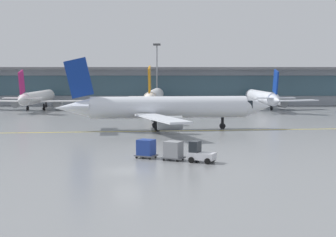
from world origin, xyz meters
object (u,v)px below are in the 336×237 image
object	(u,v)px
gate_airplane_2	(154,97)
taxiing_regional_jet	(166,108)
gate_airplane_3	(262,97)
cargo_dolly_trailing	(146,148)
gate_airplane_1	(37,98)
apron_light_mast_1	(157,72)
cargo_dolly_lead	(173,150)
baggage_tug	(200,153)

from	to	relation	value
gate_airplane_2	taxiing_regional_jet	xyz separation A→B (m)	(3.32, -38.53, 0.35)
gate_airplane_3	cargo_dolly_trailing	size ratio (longest dim) A/B	10.77
gate_airplane_1	apron_light_mast_1	distance (m)	29.64
taxiing_regional_jet	gate_airplane_2	bearing A→B (deg)	88.05
cargo_dolly_trailing	apron_light_mast_1	world-z (taller)	apron_light_mast_1
gate_airplane_2	taxiing_regional_jet	size ratio (longest dim) A/B	0.89
cargo_dolly_trailing	cargo_dolly_lead	bearing A→B (deg)	0.00
cargo_dolly_trailing	gate_airplane_2	bearing A→B (deg)	115.89
cargo_dolly_lead	cargo_dolly_trailing	xyz separation A→B (m)	(-2.84, 1.29, 0.00)
gate_airplane_2	apron_light_mast_1	bearing A→B (deg)	1.06
baggage_tug	taxiing_regional_jet	bearing A→B (deg)	122.03
cargo_dolly_lead	cargo_dolly_trailing	size ratio (longest dim) A/B	1.00
gate_airplane_1	apron_light_mast_1	bearing A→B (deg)	-63.94
gate_airplane_1	apron_light_mast_1	xyz separation A→B (m)	(26.54, 11.94, 5.65)
gate_airplane_2	cargo_dolly_lead	distance (m)	66.19
cargo_dolly_trailing	taxiing_regional_jet	bearing A→B (deg)	110.80
gate_airplane_3	cargo_dolly_trailing	distance (m)	69.49
cargo_dolly_lead	gate_airplane_2	bearing A→B (deg)	118.33
gate_airplane_2	taxiing_regional_jet	bearing A→B (deg)	-172.81
taxiing_regional_jet	cargo_dolly_trailing	size ratio (longest dim) A/B	12.90
gate_airplane_1	cargo_dolly_trailing	distance (m)	70.46
gate_airplane_3	apron_light_mast_1	size ratio (longest dim) A/B	1.81
cargo_dolly_lead	apron_light_mast_1	distance (m)	78.35
gate_airplane_2	baggage_tug	world-z (taller)	gate_airplane_2
taxiing_regional_jet	apron_light_mast_1	xyz separation A→B (m)	(-3.07, 50.41, 5.06)
gate_airplane_1	baggage_tug	distance (m)	75.04
gate_airplane_3	cargo_dolly_lead	xyz separation A→B (m)	(-19.78, -66.98, -1.70)
apron_light_mast_1	taxiing_regional_jet	bearing A→B (deg)	-86.52
gate_airplane_1	cargo_dolly_lead	world-z (taller)	gate_airplane_1
gate_airplane_2	cargo_dolly_trailing	xyz separation A→B (m)	(1.66, -64.72, -1.90)
cargo_dolly_trailing	gate_airplane_3	bearing A→B (deg)	95.42
gate_airplane_1	taxiing_regional_jet	bearing A→B (deg)	-140.58
gate_airplane_3	baggage_tug	bearing A→B (deg)	160.55
baggage_tug	cargo_dolly_trailing	size ratio (longest dim) A/B	1.14
apron_light_mast_1	cargo_dolly_lead	bearing A→B (deg)	-86.87
gate_airplane_3	cargo_dolly_trailing	xyz separation A→B (m)	(-22.63, -65.68, -1.70)
gate_airplane_3	taxiing_regional_jet	xyz separation A→B (m)	(-20.97, -39.50, 0.55)
gate_airplane_1	cargo_dolly_lead	bearing A→B (deg)	-153.13
taxiing_regional_jet	cargo_dolly_lead	distance (m)	27.59
gate_airplane_2	cargo_dolly_trailing	world-z (taller)	gate_airplane_2
gate_airplane_1	apron_light_mast_1	world-z (taller)	apron_light_mast_1
gate_airplane_1	gate_airplane_2	distance (m)	26.29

